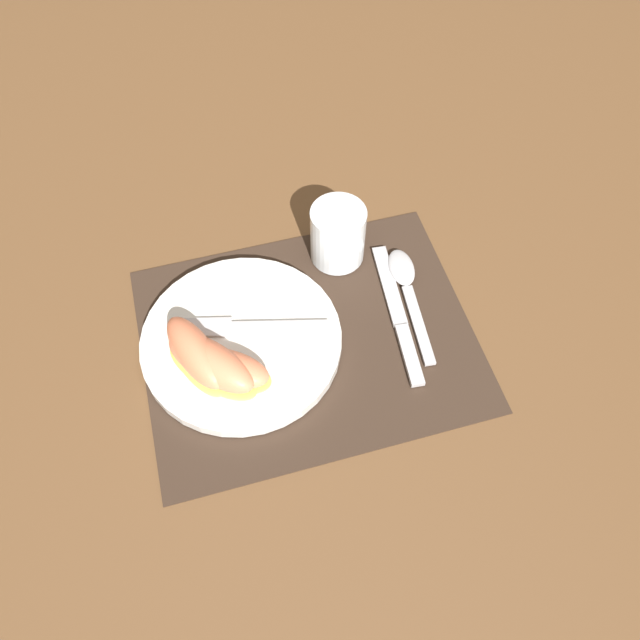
{
  "coord_description": "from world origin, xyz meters",
  "views": [
    {
      "loc": [
        -0.09,
        -0.39,
        0.68
      ],
      "look_at": [
        0.02,
        0.01,
        0.02
      ],
      "focal_mm": 35.0,
      "sensor_mm": 36.0,
      "label": 1
    }
  ],
  "objects_px": {
    "spoon": "(406,282)",
    "fork": "(238,327)",
    "plate": "(242,341)",
    "juice_glass": "(338,237)",
    "citrus_wedge_1": "(211,363)",
    "citrus_wedge_2": "(227,369)",
    "citrus_wedge_0": "(196,354)",
    "knife": "(398,316)"
  },
  "relations": [
    {
      "from": "plate",
      "to": "juice_glass",
      "type": "xyz_separation_m",
      "value": [
        0.15,
        0.1,
        0.03
      ]
    },
    {
      "from": "citrus_wedge_0",
      "to": "plate",
      "type": "bearing_deg",
      "value": 18.82
    },
    {
      "from": "citrus_wedge_0",
      "to": "citrus_wedge_2",
      "type": "bearing_deg",
      "value": -40.7
    },
    {
      "from": "citrus_wedge_1",
      "to": "plate",
      "type": "bearing_deg",
      "value": 41.55
    },
    {
      "from": "juice_glass",
      "to": "fork",
      "type": "height_order",
      "value": "juice_glass"
    },
    {
      "from": "spoon",
      "to": "citrus_wedge_2",
      "type": "height_order",
      "value": "citrus_wedge_2"
    },
    {
      "from": "citrus_wedge_1",
      "to": "citrus_wedge_2",
      "type": "xyz_separation_m",
      "value": [
        0.02,
        -0.01,
        -0.0
      ]
    },
    {
      "from": "juice_glass",
      "to": "knife",
      "type": "xyz_separation_m",
      "value": [
        0.05,
        -0.12,
        -0.03
      ]
    },
    {
      "from": "knife",
      "to": "fork",
      "type": "relative_size",
      "value": 1.11
    },
    {
      "from": "citrus_wedge_0",
      "to": "citrus_wedge_1",
      "type": "height_order",
      "value": "citrus_wedge_0"
    },
    {
      "from": "spoon",
      "to": "citrus_wedge_1",
      "type": "distance_m",
      "value": 0.28
    },
    {
      "from": "citrus_wedge_0",
      "to": "citrus_wedge_1",
      "type": "xyz_separation_m",
      "value": [
        0.01,
        -0.02,
        -0.0
      ]
    },
    {
      "from": "juice_glass",
      "to": "citrus_wedge_1",
      "type": "height_order",
      "value": "juice_glass"
    },
    {
      "from": "plate",
      "to": "citrus_wedge_1",
      "type": "bearing_deg",
      "value": -138.45
    },
    {
      "from": "juice_glass",
      "to": "citrus_wedge_2",
      "type": "xyz_separation_m",
      "value": [
        -0.18,
        -0.15,
        -0.01
      ]
    },
    {
      "from": "knife",
      "to": "spoon",
      "type": "relative_size",
      "value": 1.19
    },
    {
      "from": "plate",
      "to": "knife",
      "type": "bearing_deg",
      "value": -3.91
    },
    {
      "from": "juice_glass",
      "to": "knife",
      "type": "distance_m",
      "value": 0.13
    },
    {
      "from": "citrus_wedge_0",
      "to": "knife",
      "type": "bearing_deg",
      "value": 1.19
    },
    {
      "from": "citrus_wedge_0",
      "to": "citrus_wedge_1",
      "type": "bearing_deg",
      "value": -48.92
    },
    {
      "from": "fork",
      "to": "citrus_wedge_1",
      "type": "distance_m",
      "value": 0.07
    },
    {
      "from": "plate",
      "to": "citrus_wedge_2",
      "type": "distance_m",
      "value": 0.06
    },
    {
      "from": "spoon",
      "to": "citrus_wedge_1",
      "type": "bearing_deg",
      "value": -165.65
    },
    {
      "from": "plate",
      "to": "juice_glass",
      "type": "bearing_deg",
      "value": 34.23
    },
    {
      "from": "fork",
      "to": "spoon",
      "type": "bearing_deg",
      "value": 4.57
    },
    {
      "from": "juice_glass",
      "to": "citrus_wedge_0",
      "type": "relative_size",
      "value": 0.66
    },
    {
      "from": "fork",
      "to": "knife",
      "type": "bearing_deg",
      "value": -7.88
    },
    {
      "from": "spoon",
      "to": "fork",
      "type": "relative_size",
      "value": 0.94
    },
    {
      "from": "citrus_wedge_0",
      "to": "citrus_wedge_2",
      "type": "distance_m",
      "value": 0.04
    },
    {
      "from": "plate",
      "to": "spoon",
      "type": "relative_size",
      "value": 1.37
    },
    {
      "from": "citrus_wedge_0",
      "to": "citrus_wedge_2",
      "type": "xyz_separation_m",
      "value": [
        0.03,
        -0.03,
        -0.01
      ]
    },
    {
      "from": "juice_glass",
      "to": "spoon",
      "type": "bearing_deg",
      "value": -44.63
    },
    {
      "from": "knife",
      "to": "citrus_wedge_1",
      "type": "distance_m",
      "value": 0.24
    },
    {
      "from": "juice_glass",
      "to": "citrus_wedge_1",
      "type": "bearing_deg",
      "value": -144.11
    },
    {
      "from": "knife",
      "to": "spoon",
      "type": "bearing_deg",
      "value": 59.97
    },
    {
      "from": "knife",
      "to": "fork",
      "type": "xyz_separation_m",
      "value": [
        -0.2,
        0.03,
        0.02
      ]
    },
    {
      "from": "plate",
      "to": "citrus_wedge_1",
      "type": "height_order",
      "value": "citrus_wedge_1"
    },
    {
      "from": "spoon",
      "to": "fork",
      "type": "distance_m",
      "value": 0.23
    },
    {
      "from": "juice_glass",
      "to": "spoon",
      "type": "xyz_separation_m",
      "value": [
        0.07,
        -0.07,
        -0.03
      ]
    },
    {
      "from": "plate",
      "to": "spoon",
      "type": "xyz_separation_m",
      "value": [
        0.23,
        0.03,
        -0.0
      ]
    },
    {
      "from": "juice_glass",
      "to": "citrus_wedge_2",
      "type": "relative_size",
      "value": 0.72
    },
    {
      "from": "fork",
      "to": "citrus_wedge_0",
      "type": "bearing_deg",
      "value": -149.05
    }
  ]
}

